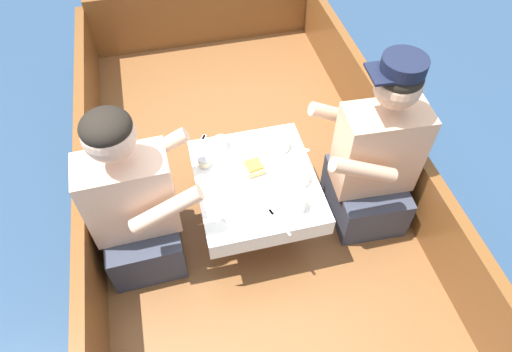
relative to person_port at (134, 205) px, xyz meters
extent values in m
plane|color=navy|center=(0.60, 0.18, -0.69)|extent=(60.00, 60.00, 0.00)
cube|color=brown|center=(0.60, 0.18, -0.55)|extent=(1.77, 3.33, 0.29)
cube|color=brown|center=(-0.26, 0.18, -0.20)|extent=(0.06, 3.33, 0.40)
cube|color=brown|center=(1.45, 0.18, -0.20)|extent=(0.06, 3.33, 0.40)
cube|color=brown|center=(0.60, 1.82, -0.17)|extent=(1.65, 0.06, 0.46)
cylinder|color=#B2B2B7|center=(0.60, 0.04, -0.22)|extent=(0.07, 0.07, 0.35)
cube|color=brown|center=(0.60, 0.04, -0.04)|extent=(0.57, 0.65, 0.02)
cube|color=white|center=(0.60, 0.04, -0.03)|extent=(0.60, 0.68, 0.00)
cube|color=white|center=(0.60, -0.29, -0.08)|extent=(0.60, 0.00, 0.10)
cube|color=white|center=(0.60, 0.38, -0.08)|extent=(0.60, 0.00, 0.10)
cube|color=#333847|center=(-0.01, 0.00, -0.27)|extent=(0.37, 0.45, 0.26)
cube|color=beige|center=(-0.01, 0.00, 0.08)|extent=(0.41, 0.23, 0.45)
sphere|color=beige|center=(-0.01, 0.00, 0.46)|extent=(0.22, 0.22, 0.22)
ellipsoid|color=black|center=(-0.01, 0.00, 0.51)|extent=(0.21, 0.21, 0.12)
cylinder|color=beige|center=(0.14, 0.18, 0.15)|extent=(0.34, 0.08, 0.21)
cylinder|color=beige|center=(0.15, -0.18, 0.15)|extent=(0.34, 0.08, 0.21)
cube|color=#333847|center=(1.20, -0.02, -0.27)|extent=(0.39, 0.46, 0.26)
cube|color=tan|center=(1.20, -0.02, 0.10)|extent=(0.41, 0.24, 0.48)
sphere|color=tan|center=(1.20, -0.02, 0.49)|extent=(0.21, 0.21, 0.21)
ellipsoid|color=black|center=(1.20, -0.02, 0.54)|extent=(0.20, 0.20, 0.11)
cylinder|color=tan|center=(1.04, -0.19, 0.18)|extent=(0.34, 0.09, 0.21)
cylinder|color=tan|center=(1.06, 0.17, 0.18)|extent=(0.34, 0.09, 0.21)
cylinder|color=black|center=(1.20, -0.02, 0.60)|extent=(0.19, 0.19, 0.06)
cube|color=black|center=(1.11, -0.01, 0.57)|extent=(0.11, 0.15, 0.01)
cylinder|color=white|center=(0.60, 0.09, -0.02)|extent=(0.22, 0.22, 0.01)
cylinder|color=white|center=(0.43, -0.08, -0.02)|extent=(0.19, 0.19, 0.01)
cube|color=#E0BC7F|center=(0.60, 0.09, 0.00)|extent=(0.11, 0.11, 0.04)
cube|color=gold|center=(0.60, 0.09, 0.03)|extent=(0.09, 0.09, 0.01)
cylinder|color=white|center=(0.79, -0.01, -0.01)|extent=(0.13, 0.13, 0.04)
cylinder|color=beige|center=(0.79, -0.01, 0.00)|extent=(0.11, 0.11, 0.02)
cylinder|color=white|center=(0.77, 0.22, -0.01)|extent=(0.12, 0.12, 0.04)
cylinder|color=beige|center=(0.77, 0.22, 0.00)|extent=(0.09, 0.09, 0.02)
cylinder|color=white|center=(0.75, -0.18, 0.01)|extent=(0.07, 0.07, 0.07)
torus|color=white|center=(0.80, -0.18, 0.01)|extent=(0.04, 0.01, 0.04)
cylinder|color=#3D2314|center=(0.75, -0.18, 0.03)|extent=(0.06, 0.06, 0.01)
cylinder|color=white|center=(0.47, 0.30, 0.01)|extent=(0.06, 0.06, 0.06)
torus|color=white|center=(0.51, 0.30, 0.01)|extent=(0.04, 0.01, 0.04)
cylinder|color=#3D2314|center=(0.47, 0.30, 0.02)|extent=(0.05, 0.05, 0.01)
cylinder|color=silver|center=(0.37, 0.19, 0.00)|extent=(0.06, 0.06, 0.05)
cylinder|color=beige|center=(0.37, 0.19, 0.00)|extent=(0.07, 0.07, 0.03)
cube|color=silver|center=(0.68, 0.28, -0.02)|extent=(0.02, 0.17, 0.00)
cube|color=silver|center=(0.36, 0.32, -0.02)|extent=(0.09, 0.16, 0.00)
cube|color=silver|center=(0.39, 0.39, -0.02)|extent=(0.03, 0.04, 0.00)
cube|color=silver|center=(0.53, -0.24, -0.02)|extent=(0.17, 0.04, 0.00)
cube|color=silver|center=(0.84, 0.12, -0.02)|extent=(0.15, 0.10, 0.00)
ellipsoid|color=silver|center=(0.90, 0.16, -0.02)|extent=(0.04, 0.02, 0.01)
cube|color=silver|center=(0.40, 0.10, -0.02)|extent=(0.17, 0.04, 0.00)
ellipsoid|color=silver|center=(0.34, 0.12, -0.02)|extent=(0.04, 0.02, 0.01)
cube|color=silver|center=(0.64, -0.24, -0.02)|extent=(0.07, 0.16, 0.00)
cube|color=silver|center=(0.62, -0.17, -0.02)|extent=(0.03, 0.04, 0.00)
camera|label=1|loc=(0.26, -1.35, 1.74)|focal=32.00mm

